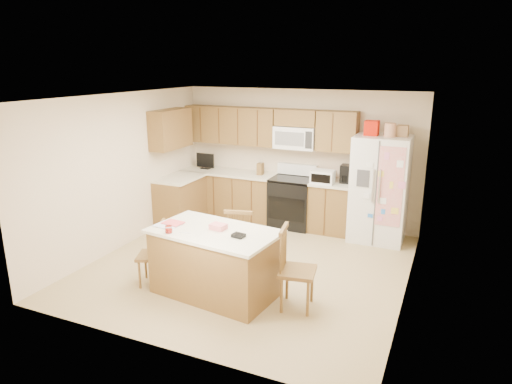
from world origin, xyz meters
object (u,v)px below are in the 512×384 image
at_px(windsor_chair_back, 241,242).
at_px(windsor_chair_right, 295,270).
at_px(stove, 292,201).
at_px(island, 215,262).
at_px(windsor_chair_left, 153,255).
at_px(refrigerator, 380,188).

height_order(windsor_chair_back, windsor_chair_right, windsor_chair_right).
bearing_deg(stove, island, -90.98).
bearing_deg(stove, windsor_chair_back, -90.76).
distance_m(stove, windsor_chair_left, 3.13).
height_order(stove, windsor_chair_back, stove).
height_order(refrigerator, windsor_chair_left, refrigerator).
bearing_deg(island, windsor_chair_right, 4.63).
xyz_separation_m(stove, refrigerator, (1.57, -0.06, 0.45)).
xyz_separation_m(refrigerator, windsor_chair_back, (-1.60, -2.09, -0.46)).
relative_size(windsor_chair_back, windsor_chair_right, 0.94).
bearing_deg(refrigerator, stove, 177.70).
height_order(windsor_chair_left, windsor_chair_back, windsor_chair_back).
distance_m(stove, windsor_chair_right, 2.98).
xyz_separation_m(stove, windsor_chair_right, (1.02, -2.80, 0.02)).
relative_size(refrigerator, windsor_chair_back, 2.08).
height_order(stove, island, stove).
bearing_deg(windsor_chair_back, island, -91.64).
bearing_deg(windsor_chair_back, stove, 89.24).
bearing_deg(windsor_chair_right, refrigerator, 78.68).
xyz_separation_m(refrigerator, windsor_chair_right, (-0.55, -2.74, -0.43)).
bearing_deg(windsor_chair_left, island, 5.81).
height_order(refrigerator, windsor_chair_back, refrigerator).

